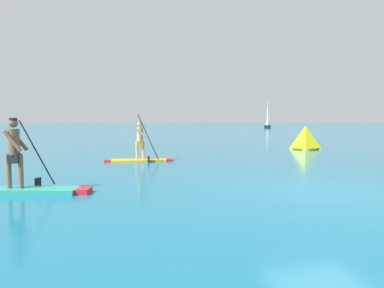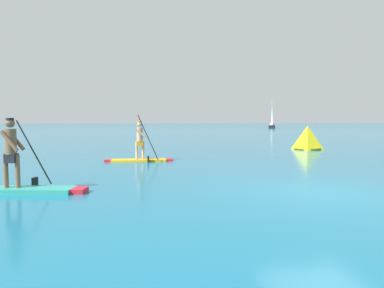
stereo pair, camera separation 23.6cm
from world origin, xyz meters
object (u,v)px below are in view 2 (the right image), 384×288
at_px(race_marker_buoy, 307,139).
at_px(sailboat_right_horizon, 272,125).
at_px(paddleboarder_near_left, 20,177).
at_px(paddleboarder_mid_center, 140,152).

distance_m(race_marker_buoy, sailboat_right_horizon, 57.24).
height_order(paddleboarder_near_left, race_marker_buoy, paddleboarder_near_left).
height_order(paddleboarder_near_left, sailboat_right_horizon, sailboat_right_horizon).
height_order(paddleboarder_near_left, paddleboarder_mid_center, paddleboarder_mid_center).
bearing_deg(sailboat_right_horizon, paddleboarder_mid_center, 173.52).
bearing_deg(paddleboarder_near_left, race_marker_buoy, 49.97).
distance_m(paddleboarder_mid_center, race_marker_buoy, 11.08).
bearing_deg(race_marker_buoy, paddleboarder_mid_center, -158.72).
xyz_separation_m(paddleboarder_near_left, paddleboarder_mid_center, (3.26, 5.84, 0.04)).
bearing_deg(sailboat_right_horizon, race_marker_buoy, -179.57).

